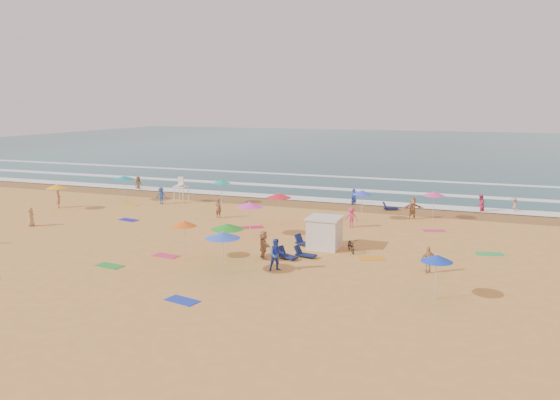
% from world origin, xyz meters
% --- Properties ---
extents(ground, '(220.00, 220.00, 0.00)m').
position_xyz_m(ground, '(0.00, 0.00, 0.00)').
color(ground, gold).
rests_on(ground, ground).
extents(ocean, '(220.00, 140.00, 0.18)m').
position_xyz_m(ocean, '(0.00, 84.00, 0.00)').
color(ocean, '#0C4756').
rests_on(ocean, ground).
extents(wet_sand, '(220.00, 220.00, 0.00)m').
position_xyz_m(wet_sand, '(0.00, 12.50, 0.01)').
color(wet_sand, olive).
rests_on(wet_sand, ground).
extents(surf_foam, '(200.00, 18.70, 0.05)m').
position_xyz_m(surf_foam, '(0.00, 21.32, 0.10)').
color(surf_foam, white).
rests_on(surf_foam, ground).
extents(cabana, '(2.00, 2.00, 2.00)m').
position_xyz_m(cabana, '(6.75, -2.18, 1.00)').
color(cabana, silver).
rests_on(cabana, ground).
extents(cabana_roof, '(2.20, 2.20, 0.12)m').
position_xyz_m(cabana_roof, '(6.75, -2.18, 2.06)').
color(cabana_roof, silver).
rests_on(cabana_roof, cabana).
extents(bicycle, '(1.26, 1.78, 0.89)m').
position_xyz_m(bicycle, '(8.65, -2.48, 0.44)').
color(bicycle, black).
rests_on(bicycle, ground).
extents(lifeguard_stand, '(1.20, 1.20, 2.10)m').
position_xyz_m(lifeguard_stand, '(-11.04, 9.35, 1.05)').
color(lifeguard_stand, white).
rests_on(lifeguard_stand, ground).
extents(beach_umbrellas, '(56.32, 29.00, 0.70)m').
position_xyz_m(beach_umbrellas, '(1.88, -0.93, 2.19)').
color(beach_umbrellas, teal).
rests_on(beach_umbrellas, ground).
extents(loungers, '(54.42, 28.56, 0.34)m').
position_xyz_m(loungers, '(4.94, -2.19, 0.17)').
color(loungers, '#0E1B48').
rests_on(loungers, ground).
extents(towels, '(39.10, 21.76, 0.03)m').
position_xyz_m(towels, '(-0.89, -2.90, 0.01)').
color(towels, '#DB4C1B').
rests_on(towels, ground).
extents(beachgoers, '(40.13, 26.74, 2.14)m').
position_xyz_m(beachgoers, '(1.72, 3.71, 0.79)').
color(beachgoers, brown).
rests_on(beachgoers, ground).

